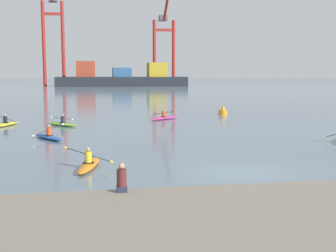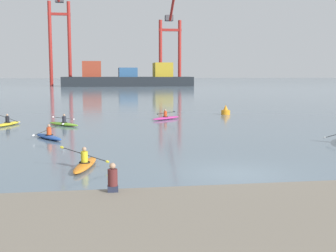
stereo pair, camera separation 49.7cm
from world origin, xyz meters
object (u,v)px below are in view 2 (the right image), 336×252
(channel_buoy, at_px, (226,111))
(kayak_orange, at_px, (85,164))
(gantry_crane_west, at_px, (59,29))
(seated_onlooker, at_px, (113,179))
(kayak_blue, at_px, (49,136))
(kayak_yellow, at_px, (8,123))
(gantry_crane_west_mid, at_px, (170,38))
(kayak_magenta, at_px, (166,118))
(kayak_lime, at_px, (64,124))
(container_barge, at_px, (128,78))

(channel_buoy, height_order, kayak_orange, channel_buoy)
(gantry_crane_west, distance_m, seated_onlooker, 145.05)
(kayak_orange, relative_size, seated_onlooker, 3.86)
(kayak_blue, relative_size, kayak_yellow, 0.95)
(gantry_crane_west, distance_m, gantry_crane_west_mid, 38.79)
(kayak_magenta, height_order, kayak_orange, kayak_orange)
(gantry_crane_west, xyz_separation_m, kayak_lime, (11.05, -120.85, -19.17))
(kayak_magenta, bearing_deg, gantry_crane_west, 99.59)
(gantry_crane_west_mid, distance_m, kayak_blue, 131.39)
(kayak_lime, distance_m, kayak_yellow, 4.47)
(gantry_crane_west, bearing_deg, seated_onlooker, -84.25)
(kayak_magenta, relative_size, kayak_yellow, 0.90)
(gantry_crane_west, height_order, gantry_crane_west_mid, gantry_crane_west)
(kayak_yellow, bearing_deg, seated_onlooker, -71.36)
(container_barge, bearing_deg, gantry_crane_west, 154.84)
(kayak_blue, bearing_deg, kayak_magenta, 49.02)
(kayak_blue, bearing_deg, kayak_orange, -73.84)
(gantry_crane_west_mid, bearing_deg, gantry_crane_west, 179.01)
(kayak_yellow, xyz_separation_m, kayak_orange, (6.71, -16.96, 0.00))
(kayak_lime, height_order, kayak_orange, kayak_orange)
(seated_onlooker, bearing_deg, kayak_yellow, 108.64)
(kayak_orange, bearing_deg, gantry_crane_west, 95.56)
(container_barge, distance_m, channel_buoy, 103.06)
(seated_onlooker, bearing_deg, gantry_crane_west, 95.75)
(gantry_crane_west_mid, height_order, seated_onlooker, gantry_crane_west_mid)
(kayak_magenta, xyz_separation_m, kayak_yellow, (-13.21, -2.63, 0.00))
(container_barge, distance_m, kayak_lime, 110.85)
(gantry_crane_west, bearing_deg, gantry_crane_west_mid, -0.99)
(seated_onlooker, bearing_deg, gantry_crane_west_mid, 80.33)
(kayak_magenta, bearing_deg, gantry_crane_west_mid, 80.84)
(kayak_blue, relative_size, seated_onlooker, 3.58)
(channel_buoy, distance_m, kayak_blue, 21.42)
(container_barge, distance_m, kayak_yellow, 110.65)
(gantry_crane_west_mid, relative_size, channel_buoy, 35.62)
(container_barge, height_order, kayak_orange, container_barge)
(kayak_blue, bearing_deg, channel_buoy, 42.24)
(kayak_blue, distance_m, kayak_yellow, 8.88)
(gantry_crane_west, bearing_deg, container_barge, -25.16)
(channel_buoy, bearing_deg, kayak_orange, -119.41)
(gantry_crane_west_mid, xyz_separation_m, kayak_orange, (-25.35, -136.39, -16.48))
(container_barge, relative_size, kayak_magenta, 14.03)
(channel_buoy, height_order, kayak_yellow, kayak_yellow)
(channel_buoy, relative_size, kayak_blue, 0.31)
(container_barge, relative_size, channel_buoy, 42.74)
(kayak_blue, distance_m, kayak_orange, 9.45)
(container_barge, bearing_deg, kayak_blue, -95.80)
(kayak_lime, height_order, kayak_magenta, same)
(kayak_magenta, distance_m, kayak_yellow, 13.47)
(gantry_crane_west, height_order, kayak_yellow, gantry_crane_west)
(kayak_lime, bearing_deg, kayak_magenta, 21.03)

